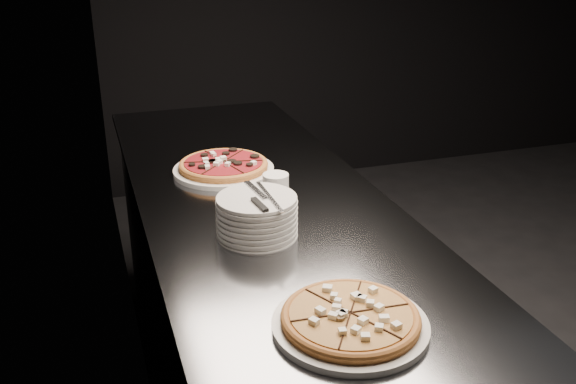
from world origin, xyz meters
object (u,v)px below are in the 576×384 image
object	(u,v)px
counter	(274,342)
ramekin	(276,184)
plate_stack	(257,216)
pizza_tomato	(224,166)
pizza_mushroom	(350,320)
cutlery	(261,198)

from	to	relation	value
counter	ramekin	bearing A→B (deg)	67.52
plate_stack	pizza_tomato	bearing A→B (deg)	87.46
ramekin	pizza_tomato	bearing A→B (deg)	113.34
pizza_mushroom	plate_stack	size ratio (longest dim) A/B	1.53
pizza_mushroom	cutlery	size ratio (longest dim) A/B	1.42
pizza_mushroom	pizza_tomato	size ratio (longest dim) A/B	0.90
counter	ramekin	world-z (taller)	ramekin
cutlery	ramekin	bearing A→B (deg)	58.61
pizza_mushroom	plate_stack	bearing A→B (deg)	97.82
plate_stack	cutlery	size ratio (longest dim) A/B	0.93
cutlery	counter	bearing A→B (deg)	57.20
plate_stack	ramekin	distance (m)	0.28
counter	pizza_mushroom	world-z (taller)	pizza_mushroom
cutlery	plate_stack	bearing A→B (deg)	110.79
counter	plate_stack	world-z (taller)	plate_stack
pizza_mushroom	ramekin	world-z (taller)	ramekin
pizza_tomato	plate_stack	distance (m)	0.50
counter	plate_stack	distance (m)	0.54
counter	pizza_tomato	xyz separation A→B (m)	(-0.06, 0.36, 0.48)
ramekin	pizza_mushroom	bearing A→B (deg)	-95.04
plate_stack	cutlery	distance (m)	0.06
pizza_mushroom	pizza_tomato	xyz separation A→B (m)	(-0.04, 0.97, 0.00)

